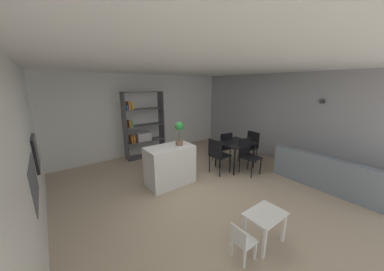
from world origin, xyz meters
name	(u,v)px	position (x,y,z in m)	size (l,w,h in m)	color
ground_plane	(197,193)	(0.00, 0.00, 0.00)	(9.13, 9.13, 0.00)	tan
ceiling_slab	(197,64)	(0.00, 0.00, 2.64)	(6.64, 6.42, 0.06)	white
back_partition	(136,116)	(0.00, 3.18, 1.30)	(6.64, 0.06, 2.61)	silver
right_partition_gray	(284,118)	(3.29, 0.00, 1.30)	(0.06, 6.42, 2.61)	#9E9EA3
cabinet_niche_splashback	(34,182)	(-2.60, 0.10, 1.06)	(0.01, 0.91, 0.55)	#4C4C56
built_in_oven	(36,153)	(-2.58, 1.09, 1.17)	(0.06, 0.59, 0.57)	black
kitchen_island	(170,165)	(-0.21, 0.73, 0.46)	(1.08, 0.62, 0.91)	white
potted_plant_on_island	(179,131)	(0.03, 0.70, 1.26)	(0.20, 0.20, 0.55)	brown
open_bookshelf	(142,127)	(0.00, 2.81, 0.98)	(1.25, 0.38, 2.08)	#4C4C51
child_table	(265,219)	(-0.04, -1.64, 0.40)	(0.57, 0.42, 0.49)	white
child_chair_left	(242,241)	(-0.54, -1.64, 0.29)	(0.28, 0.28, 0.52)	silver
dining_table	(235,145)	(1.72, 0.45, 0.66)	(0.93, 0.81, 0.74)	black
dining_chair_window_side	(251,144)	(2.40, 0.44, 0.56)	(0.44, 0.45, 0.93)	black
dining_chair_far	(224,145)	(1.71, 0.87, 0.54)	(0.47, 0.50, 0.93)	black
dining_chair_island_side	(218,153)	(1.04, 0.44, 0.56)	(0.49, 0.46, 0.94)	black
dining_chair_near	(248,153)	(1.72, 0.03, 0.54)	(0.42, 0.45, 0.91)	black
sofa	(328,174)	(2.66, -1.53, 0.26)	(0.94, 2.19, 0.77)	slate
wall_sconce_back	(322,101)	(3.21, -0.98, 1.87)	(0.09, 0.09, 0.09)	#333338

